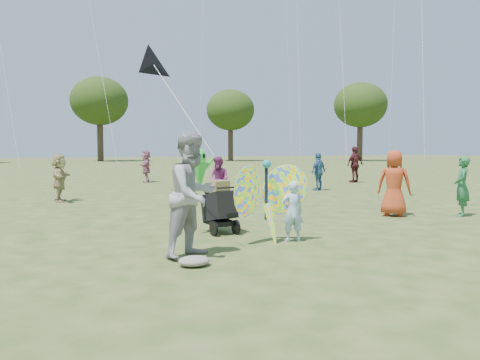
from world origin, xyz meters
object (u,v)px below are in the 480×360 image
Objects in this scene: crowd_e at (219,180)px; crowd_c at (318,172)px; crowd_a at (394,183)px; child_girl at (292,211)px; crowd_d at (59,178)px; crowd_f at (462,186)px; jogging_stroller at (218,203)px; alien_kite at (200,172)px; crowd_j at (146,166)px; crowd_h at (355,165)px; adult_man at (193,194)px; butterfly_kite at (268,201)px.

crowd_c is at bearing 86.91° from crowd_e.
crowd_a is 1.10× the size of crowd_c.
crowd_d reaches higher than child_girl.
crowd_f is at bearing 14.40° from crowd_e.
alien_kite reaches higher than jogging_stroller.
crowd_j is 1.51× the size of jogging_stroller.
jogging_stroller is at bearing 49.14° from crowd_a.
crowd_d is 14.40m from crowd_h.
crowd_j is (2.36, 16.71, -0.19)m from adult_man.
adult_man is 1.30× the size of crowd_c.
crowd_j is at bearing -116.60° from crowd_f.
crowd_c is 7.72m from crowd_f.
crowd_a is 1.58× the size of jogging_stroller.
alien_kite reaches higher than crowd_e.
crowd_f is 0.88× the size of butterfly_kite.
adult_man is 16.88m from crowd_j.
crowd_j is (-0.41, 10.09, 0.08)m from crowd_e.
crowd_e is at bearing -8.13° from crowd_a.
crowd_h is 15.24m from jogging_stroller.
alien_kite is (-5.20, 6.04, 0.20)m from crowd_f.
crowd_j reaches higher than jogging_stroller.
crowd_a reaches higher than crowd_d.
child_girl is 0.56× the size of adult_man.
child_girl is 16.24m from crowd_j.
crowd_a is 1.04× the size of crowd_j.
crowd_a is at bearing -144.49° from child_girl.
crowd_f is (5.60, 1.23, 0.20)m from child_girl.
adult_man is 1.30× the size of crowd_d.
alien_kite reaches higher than crowd_d.
crowd_e is (0.68, 6.14, 0.17)m from child_girl.
crowd_f is at bearing -49.25° from alien_kite.
crowd_j is at bearing 151.66° from crowd_e.
crowd_e is at bearing -107.06° from crowd_d.
crowd_j is (-9.75, 4.26, -0.09)m from crowd_h.
child_girl is 0.73× the size of crowd_c.
alien_kite is at bearing 163.41° from crowd_e.
crowd_e is 4.98m from jogging_stroller.
adult_man is 1.18× the size of crowd_a.
butterfly_kite is (-6.07, -1.16, 0.01)m from crowd_f.
crowd_a is 1.10× the size of crowd_d.
crowd_e is 6.95m from crowd_f.
crowd_f is 15.92m from crowd_j.
adult_man is 9.30m from crowd_d.
crowd_d is 5.28m from crowd_e.
crowd_j is at bearing -18.23° from crowd_d.
crowd_a is at bearing 49.57° from crowd_c.
crowd_c is 1.01× the size of crowd_f.
alien_kite is at bearing 83.12° from butterfly_kite.
jogging_stroller is at bearing -146.34° from crowd_d.
jogging_stroller is 0.62× the size of butterfly_kite.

